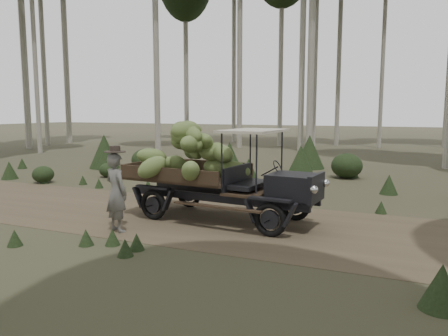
{
  "coord_description": "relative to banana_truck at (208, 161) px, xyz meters",
  "views": [
    {
      "loc": [
        5.12,
        -8.38,
        2.38
      ],
      "look_at": [
        1.45,
        0.14,
        1.15
      ],
      "focal_mm": 35.0,
      "sensor_mm": 36.0,
      "label": 1
    }
  ],
  "objects": [
    {
      "name": "farmer",
      "position": [
        -1.18,
        -1.7,
        -0.47
      ],
      "size": [
        0.66,
        0.55,
        1.7
      ],
      "rotation": [
        0.0,
        0.0,
        2.79
      ],
      "color": "#5F5D57",
      "rests_on": "ground"
    },
    {
      "name": "undergrowth",
      "position": [
        -1.91,
        -0.92,
        -0.72
      ],
      "size": [
        24.15,
        21.93,
        1.39
      ],
      "color": "#233319",
      "rests_on": "ground"
    },
    {
      "name": "ground",
      "position": [
        -1.03,
        -0.2,
        -1.27
      ],
      "size": [
        120.0,
        120.0,
        0.0
      ],
      "primitive_type": "plane",
      "color": "#473D2B",
      "rests_on": "ground"
    },
    {
      "name": "banana_truck",
      "position": [
        0.0,
        0.0,
        0.0
      ],
      "size": [
        4.46,
        2.23,
        2.22
      ],
      "rotation": [
        0.0,
        0.0,
        -0.09
      ],
      "color": "black",
      "rests_on": "ground"
    },
    {
      "name": "dirt_track",
      "position": [
        -1.03,
        -0.2,
        -1.27
      ],
      "size": [
        70.0,
        4.0,
        0.01
      ],
      "primitive_type": "cube",
      "color": "brown",
      "rests_on": "ground"
    }
  ]
}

